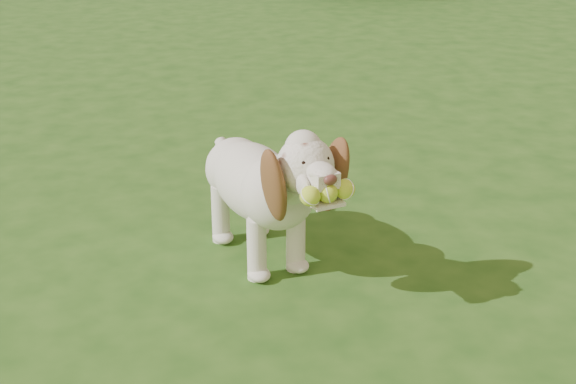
{
  "coord_description": "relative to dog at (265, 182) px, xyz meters",
  "views": [
    {
      "loc": [
        0.21,
        -3.08,
        1.55
      ],
      "look_at": [
        0.48,
        -0.34,
        0.39
      ],
      "focal_mm": 50.0,
      "sensor_mm": 36.0,
      "label": 1
    }
  ],
  "objects": [
    {
      "name": "ground",
      "position": [
        -0.41,
        0.14,
        -0.36
      ],
      "size": [
        80.0,
        80.0,
        0.0
      ],
      "primitive_type": "plane",
      "color": "#204814",
      "rests_on": "ground"
    },
    {
      "name": "dog",
      "position": [
        0.0,
        0.0,
        0.0
      ],
      "size": [
        0.59,
        1.0,
        0.67
      ],
      "rotation": [
        0.0,
        0.0,
        0.36
      ],
      "color": "silver",
      "rests_on": "ground"
    }
  ]
}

